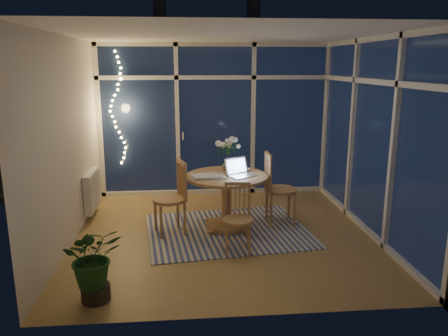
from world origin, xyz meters
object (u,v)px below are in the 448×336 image
Objects in this scene: flower_vase at (228,163)px; chair_left at (169,198)px; dining_table at (227,202)px; laptop at (242,167)px; chair_right at (281,188)px; potted_plant at (94,264)px; chair_front at (238,218)px.

chair_left is at bearing -153.81° from flower_vase.
dining_table is 0.56m from laptop.
laptop is at bearing 109.09° from chair_right.
flower_vase is at bearing 81.28° from dining_table.
chair_left is 2.86× the size of laptop.
chair_right is 1.39× the size of potted_plant.
laptop is (0.99, 0.06, 0.39)m from chair_left.
flower_vase is (-0.02, 1.07, 0.44)m from chair_front.
dining_table is 5.37× the size of flower_vase.
chair_front is 2.42× the size of laptop.
chair_left reaches higher than dining_table.
potted_plant is at bearing -125.79° from flower_vase.
chair_front is 1.16m from flower_vase.
dining_table is at bearing 99.42° from chair_right.
chair_left is 1.80m from potted_plant.
chair_right is 2.96m from potted_plant.
laptop is (-0.58, -0.20, 0.37)m from chair_right.
dining_table is at bearing 51.08° from potted_plant.
dining_table is 2.31m from potted_plant.
flower_vase is at bearing 78.99° from chair_right.
potted_plant is at bearing 130.88° from chair_right.
flower_vase is at bearing 54.21° from potted_plant.
chair_right is at bearing 82.17° from chair_left.
potted_plant is (-1.66, -1.73, -0.52)m from laptop.
flower_vase reaches higher than potted_plant.
chair_right is at bearing 56.56° from chair_front.
laptop reaches higher than flower_vase.
chair_right is 5.02× the size of flower_vase.
chair_left is 1.34× the size of potted_plant.
laptop is at bearing -65.23° from flower_vase.
chair_right is (1.57, 0.26, 0.02)m from chair_left.
chair_front is 4.10× the size of flower_vase.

